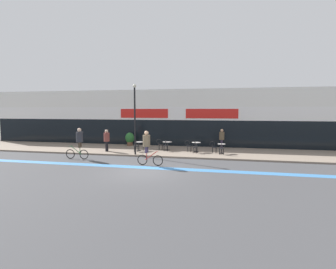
# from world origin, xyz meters

# --- Properties ---
(ground_plane) EXTENTS (120.00, 120.00, 0.00)m
(ground_plane) POSITION_xyz_m (0.00, 0.00, 0.00)
(ground_plane) COLOR #424244
(sidewalk_slab) EXTENTS (40.00, 5.50, 0.12)m
(sidewalk_slab) POSITION_xyz_m (0.00, 7.25, 0.06)
(sidewalk_slab) COLOR gray
(sidewalk_slab) RESTS_ON ground
(storefront_facade) EXTENTS (40.00, 4.06, 5.34)m
(storefront_facade) POSITION_xyz_m (0.00, 11.96, 2.66)
(storefront_facade) COLOR silver
(storefront_facade) RESTS_ON ground
(bike_lane_stripe) EXTENTS (36.00, 0.70, 0.01)m
(bike_lane_stripe) POSITION_xyz_m (0.00, 1.12, 0.00)
(bike_lane_stripe) COLOR #3D7AB7
(bike_lane_stripe) RESTS_ON ground
(bistro_table_0) EXTENTS (0.70, 0.70, 0.73)m
(bistro_table_0) POSITION_xyz_m (-2.53, 6.53, 0.64)
(bistro_table_0) COLOR black
(bistro_table_0) RESTS_ON sidewalk_slab
(bistro_table_1) EXTENTS (0.78, 0.78, 0.70)m
(bistro_table_1) POSITION_xyz_m (-0.31, 7.33, 0.63)
(bistro_table_1) COLOR black
(bistro_table_1) RESTS_ON sidewalk_slab
(bistro_table_2) EXTENTS (0.71, 0.71, 0.77)m
(bistro_table_2) POSITION_xyz_m (2.14, 6.92, 0.67)
(bistro_table_2) COLOR black
(bistro_table_2) RESTS_ON sidewalk_slab
(bistro_table_3) EXTENTS (0.60, 0.60, 0.73)m
(bistro_table_3) POSITION_xyz_m (4.12, 6.68, 0.63)
(bistro_table_3) COLOR black
(bistro_table_3) RESTS_ON sidewalk_slab
(cafe_chair_0_near) EXTENTS (0.43, 0.59, 0.90)m
(cafe_chair_0_near) POSITION_xyz_m (-2.53, 5.91, 0.64)
(cafe_chair_0_near) COLOR black
(cafe_chair_0_near) RESTS_ON sidewalk_slab
(cafe_chair_0_side) EXTENTS (0.58, 0.42, 0.90)m
(cafe_chair_0_side) POSITION_xyz_m (-1.90, 6.54, 0.64)
(cafe_chair_0_side) COLOR black
(cafe_chair_0_side) RESTS_ON sidewalk_slab
(cafe_chair_1_near) EXTENTS (0.45, 0.60, 0.90)m
(cafe_chair_1_near) POSITION_xyz_m (-0.31, 6.71, 0.64)
(cafe_chair_1_near) COLOR black
(cafe_chair_1_near) RESTS_ON sidewalk_slab
(cafe_chair_1_side) EXTENTS (0.58, 0.41, 0.90)m
(cafe_chair_1_side) POSITION_xyz_m (-0.94, 7.33, 0.64)
(cafe_chair_1_side) COLOR black
(cafe_chair_1_side) RESTS_ON sidewalk_slab
(cafe_chair_2_near) EXTENTS (0.44, 0.59, 0.90)m
(cafe_chair_2_near) POSITION_xyz_m (2.13, 6.29, 0.64)
(cafe_chair_2_near) COLOR black
(cafe_chair_2_near) RESTS_ON sidewalk_slab
(cafe_chair_2_side) EXTENTS (0.59, 0.43, 0.90)m
(cafe_chair_2_side) POSITION_xyz_m (1.51, 6.92, 0.64)
(cafe_chair_2_side) COLOR black
(cafe_chair_2_side) RESTS_ON sidewalk_slab
(cafe_chair_3_near) EXTENTS (0.44, 0.59, 0.90)m
(cafe_chair_3_near) POSITION_xyz_m (4.13, 6.05, 0.64)
(cafe_chair_3_near) COLOR black
(cafe_chair_3_near) RESTS_ON sidewalk_slab
(cafe_chair_3_side) EXTENTS (0.59, 0.43, 0.90)m
(cafe_chair_3_side) POSITION_xyz_m (3.49, 6.68, 0.64)
(cafe_chair_3_side) COLOR black
(cafe_chair_3_side) RESTS_ON sidewalk_slab
(planter_pot) EXTENTS (0.83, 0.83, 1.22)m
(planter_pot) POSITION_xyz_m (-4.33, 9.26, 0.78)
(planter_pot) COLOR brown
(planter_pot) RESTS_ON sidewalk_slab
(lamp_post) EXTENTS (0.26, 0.26, 5.21)m
(lamp_post) POSITION_xyz_m (-2.20, 4.75, 3.13)
(lamp_post) COLOR black
(lamp_post) RESTS_ON sidewalk_slab
(cyclist_0) EXTENTS (1.67, 0.50, 2.16)m
(cyclist_0) POSITION_xyz_m (-0.36, 1.80, 1.29)
(cyclist_0) COLOR black
(cyclist_0) RESTS_ON ground
(cyclist_1) EXTENTS (1.72, 0.50, 2.19)m
(cyclist_1) POSITION_xyz_m (-5.64, 2.76, 1.30)
(cyclist_1) COLOR black
(cyclist_1) RESTS_ON ground
(pedestrian_near_end) EXTENTS (0.53, 0.53, 1.70)m
(pedestrian_near_end) POSITION_xyz_m (4.09, 9.17, 1.13)
(pedestrian_near_end) COLOR #382D47
(pedestrian_near_end) RESTS_ON sidewalk_slab
(pedestrian_far_end) EXTENTS (0.48, 0.48, 1.75)m
(pedestrian_far_end) POSITION_xyz_m (-4.96, 5.71, 1.16)
(pedestrian_far_end) COLOR black
(pedestrian_far_end) RESTS_ON sidewalk_slab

